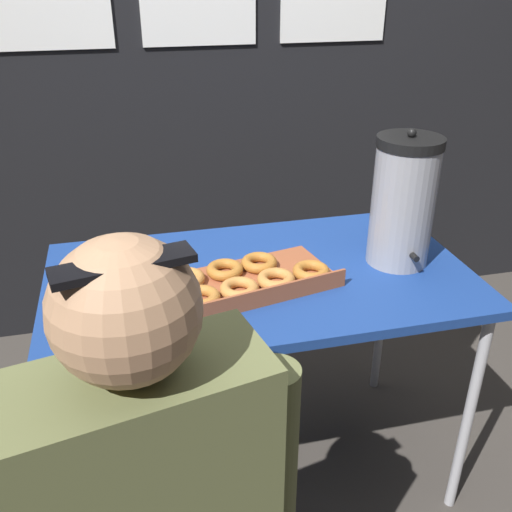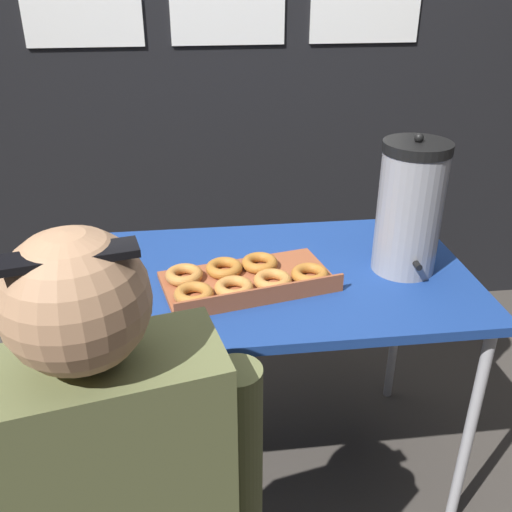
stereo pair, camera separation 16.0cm
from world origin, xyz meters
The scene contains 6 objects.
ground_plane centered at (0.00, 0.00, 0.00)m, with size 12.00×12.00×0.00m, color #3D3833.
back_wall centered at (0.00, 1.06, 1.29)m, with size 6.00×0.11×2.58m.
folding_table centered at (0.00, 0.00, 0.70)m, with size 1.21×0.69×0.76m.
donut_box centered at (-0.05, -0.06, 0.78)m, with size 0.50×0.34×0.05m.
coffee_urn centered at (0.42, -0.01, 0.95)m, with size 0.19×0.21×0.40m.
cell_phone centered at (-0.43, -0.15, 0.76)m, with size 0.13×0.17×0.01m.
Camera 1 is at (-0.34, -1.39, 1.55)m, focal length 40.00 mm.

